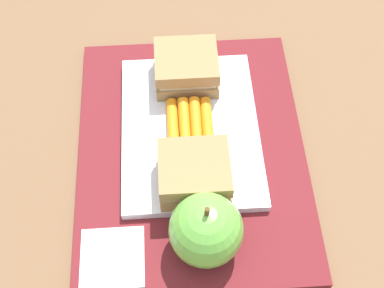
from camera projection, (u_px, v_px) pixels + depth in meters
The scene contains 8 objects.
ground_plane at pixel (191, 154), 0.66m from camera, with size 2.40×2.40×0.00m, color brown.
lunchbag_mat at pixel (191, 151), 0.66m from camera, with size 0.36×0.28×0.01m, color maroon.
food_tray at pixel (190, 130), 0.66m from camera, with size 0.23×0.17×0.01m, color white.
sandwich_half_left at pixel (186, 68), 0.68m from camera, with size 0.07×0.08×0.04m.
sandwich_half_right at pixel (194, 173), 0.60m from camera, with size 0.07×0.08×0.04m.
carrot_sticks_bundle at pixel (190, 125), 0.65m from camera, with size 0.08×0.06×0.02m.
apple at pixel (206, 230), 0.55m from camera, with size 0.08×0.08×0.09m.
paper_napkin at pixel (112, 258), 0.58m from camera, with size 0.07×0.07×0.00m, color white.
Camera 1 is at (0.34, -0.02, 0.57)m, focal length 49.47 mm.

